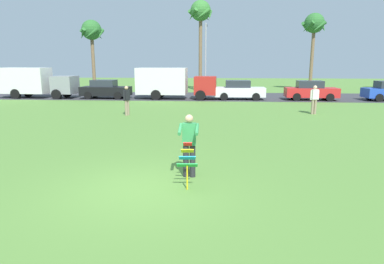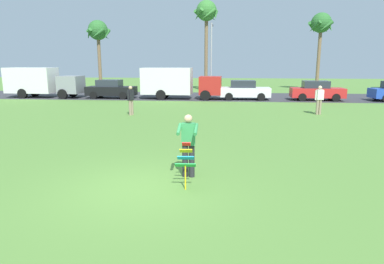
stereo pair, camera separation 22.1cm
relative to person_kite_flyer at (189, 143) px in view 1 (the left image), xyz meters
The scene contains 15 objects.
ground_plane 1.76m from the person_kite_flyer, 138.15° to the right, with size 120.00×120.00×0.00m, color #568438.
road_strip 22.36m from the person_kite_flyer, 92.84° to the left, with size 120.00×8.00×0.01m, color #38383D.
person_kite_flyer is the anchor object (origin of this frame).
kite_held 0.82m from the person_kite_flyer, 88.53° to the right, with size 0.52×0.65×1.10m.
parked_truck_grey_van 25.15m from the person_kite_flyer, 127.65° to the left, with size 6.77×2.29×2.62m.
parked_car_black 21.84m from the person_kite_flyer, 114.21° to the left, with size 4.25×1.93×1.60m.
parked_truck_red_cab 20.17m from the person_kite_flyer, 99.07° to the left, with size 6.74×2.22×2.62m.
parked_car_white 20.07m from the person_kite_flyer, 82.78° to the left, with size 4.22×1.87×1.60m.
parked_car_red 21.62m from the person_kite_flyer, 67.07° to the left, with size 4.24×1.92×1.60m.
palm_tree_left_near 31.16m from the person_kite_flyer, 114.73° to the left, with size 2.58×2.71×7.53m.
palm_tree_right_near 28.71m from the person_kite_flyer, 92.37° to the left, with size 2.58×2.71×9.35m.
palm_tree_centre_far 32.40m from the person_kite_flyer, 69.88° to the left, with size 2.58×2.71×8.25m.
streetlight_pole 27.21m from the person_kite_flyer, 91.20° to the left, with size 0.24×1.65×7.00m.
person_walker_near 11.63m from the person_kite_flyer, 113.24° to the left, with size 0.34×0.53×1.73m.
person_walker_far 13.67m from the person_kite_flyer, 61.35° to the left, with size 0.55×0.31×1.73m.
Camera 1 is at (1.86, -7.85, 3.09)m, focal length 31.69 mm.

